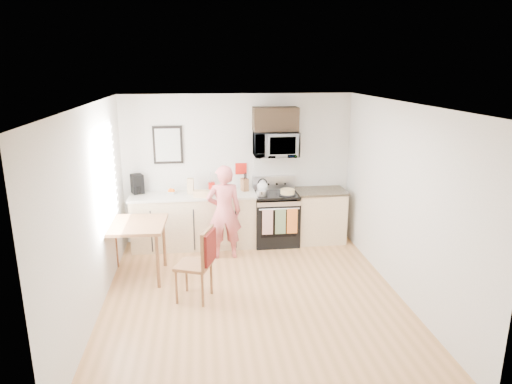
{
  "coord_description": "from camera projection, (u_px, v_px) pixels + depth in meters",
  "views": [
    {
      "loc": [
        -0.65,
        -5.55,
        3.04
      ],
      "look_at": [
        0.16,
        1.0,
        1.22
      ],
      "focal_mm": 32.0,
      "sensor_mm": 36.0,
      "label": 1
    }
  ],
  "objects": [
    {
      "name": "upper_cabinet",
      "position": [
        275.0,
        119.0,
        7.72
      ],
      "size": [
        0.76,
        0.35,
        0.4
      ],
      "primitive_type": "cube",
      "color": "black",
      "rests_on": "back_wall"
    },
    {
      "name": "cake",
      "position": [
        288.0,
        192.0,
        7.78
      ],
      "size": [
        0.29,
        0.29,
        0.1
      ],
      "color": "black",
      "rests_on": "range"
    },
    {
      "name": "countertop_left",
      "position": [
        193.0,
        195.0,
        7.77
      ],
      "size": [
        2.14,
        0.64,
        0.04
      ],
      "primitive_type": "cube",
      "color": "beige",
      "rests_on": "cabinet_left"
    },
    {
      "name": "ceiling",
      "position": [
        253.0,
        104.0,
        5.51
      ],
      "size": [
        4.0,
        4.6,
        0.04
      ],
      "primitive_type": "cube",
      "color": "silver",
      "rests_on": "back_wall"
    },
    {
      "name": "cabinet_right",
      "position": [
        320.0,
        216.0,
        8.16
      ],
      "size": [
        0.84,
        0.6,
        0.9
      ],
      "primitive_type": "cube",
      "color": "tan",
      "rests_on": "floor"
    },
    {
      "name": "wall_art",
      "position": [
        168.0,
        145.0,
        7.77
      ],
      "size": [
        0.5,
        0.04,
        0.65
      ],
      "color": "black",
      "rests_on": "back_wall"
    },
    {
      "name": "chair",
      "position": [
        203.0,
        255.0,
        5.98
      ],
      "size": [
        0.58,
        0.55,
        1.01
      ],
      "rotation": [
        0.0,
        0.0,
        -0.35
      ],
      "color": "brown",
      "rests_on": "floor"
    },
    {
      "name": "range",
      "position": [
        276.0,
        219.0,
        8.05
      ],
      "size": [
        0.76,
        0.7,
        1.16
      ],
      "color": "black",
      "rests_on": "floor"
    },
    {
      "name": "knife_block",
      "position": [
        245.0,
        185.0,
        7.96
      ],
      "size": [
        0.14,
        0.16,
        0.22
      ],
      "primitive_type": "cube",
      "rotation": [
        0.0,
        0.0,
        0.33
      ],
      "color": "brown",
      "rests_on": "countertop_left"
    },
    {
      "name": "kettle",
      "position": [
        262.0,
        186.0,
        7.94
      ],
      "size": [
        0.19,
        0.19,
        0.24
      ],
      "color": "white",
      "rests_on": "range"
    },
    {
      "name": "wall_trivet",
      "position": [
        241.0,
        169.0,
        8.04
      ],
      "size": [
        0.2,
        0.02,
        0.2
      ],
      "primitive_type": "cube",
      "color": "red",
      "rests_on": "back_wall"
    },
    {
      "name": "dining_table",
      "position": [
        134.0,
        230.0,
        6.64
      ],
      "size": [
        0.9,
        0.9,
        0.84
      ],
      "rotation": [
        0.0,
        0.0,
        -0.05
      ],
      "color": "brown",
      "rests_on": "floor"
    },
    {
      "name": "floor",
      "position": [
        253.0,
        298.0,
        6.2
      ],
      "size": [
        4.6,
        4.6,
        0.0
      ],
      "primitive_type": "plane",
      "color": "#AC7742",
      "rests_on": "ground"
    },
    {
      "name": "back_wall",
      "position": [
        238.0,
        169.0,
        8.05
      ],
      "size": [
        4.0,
        0.04,
        2.6
      ],
      "primitive_type": "cube",
      "color": "beige",
      "rests_on": "floor"
    },
    {
      "name": "window",
      "position": [
        106.0,
        178.0,
        6.32
      ],
      "size": [
        0.06,
        1.4,
        1.5
      ],
      "color": "white",
      "rests_on": "left_wall"
    },
    {
      "name": "person",
      "position": [
        224.0,
        212.0,
        7.34
      ],
      "size": [
        0.58,
        0.39,
        1.55
      ],
      "primitive_type": "imported",
      "rotation": [
        0.0,
        0.0,
        3.18
      ],
      "color": "#C03441",
      "rests_on": "floor"
    },
    {
      "name": "milk_carton",
      "position": [
        191.0,
        186.0,
        7.77
      ],
      "size": [
        0.11,
        0.11,
        0.27
      ],
      "primitive_type": "cube",
      "rotation": [
        0.0,
        0.0,
        -0.14
      ],
      "color": "#CFB47C",
      "rests_on": "countertop_left"
    },
    {
      "name": "front_wall",
      "position": [
        287.0,
        292.0,
        3.65
      ],
      "size": [
        4.0,
        0.04,
        2.6
      ],
      "primitive_type": "cube",
      "color": "beige",
      "rests_on": "floor"
    },
    {
      "name": "utensil_crock",
      "position": [
        212.0,
        183.0,
        7.98
      ],
      "size": [
        0.11,
        0.11,
        0.34
      ],
      "color": "red",
      "rests_on": "countertop_left"
    },
    {
      "name": "countertop_right",
      "position": [
        321.0,
        191.0,
        8.03
      ],
      "size": [
        0.88,
        0.64,
        0.04
      ],
      "primitive_type": "cube",
      "color": "black",
      "rests_on": "cabinet_right"
    },
    {
      "name": "bread_bag",
      "position": [
        203.0,
        194.0,
        7.59
      ],
      "size": [
        0.32,
        0.2,
        0.11
      ],
      "primitive_type": "cube",
      "rotation": [
        0.0,
        0.0,
        -0.25
      ],
      "color": "tan",
      "rests_on": "countertop_left"
    },
    {
      "name": "cabinet_left",
      "position": [
        194.0,
        221.0,
        7.9
      ],
      "size": [
        2.1,
        0.6,
        0.9
      ],
      "primitive_type": "cube",
      "color": "tan",
      "rests_on": "floor"
    },
    {
      "name": "fruit_bowl",
      "position": [
        171.0,
        191.0,
        7.81
      ],
      "size": [
        0.25,
        0.25,
        0.09
      ],
      "color": "white",
      "rests_on": "countertop_left"
    },
    {
      "name": "pot",
      "position": [
        262.0,
        193.0,
        7.73
      ],
      "size": [
        0.18,
        0.3,
        0.09
      ],
      "rotation": [
        0.0,
        0.0,
        -0.11
      ],
      "color": "silver",
      "rests_on": "range"
    },
    {
      "name": "microwave",
      "position": [
        276.0,
        144.0,
        7.79
      ],
      "size": [
        0.76,
        0.51,
        0.42
      ],
      "primitive_type": "imported",
      "color": "silver",
      "rests_on": "back_wall"
    },
    {
      "name": "left_wall",
      "position": [
        92.0,
        213.0,
        5.62
      ],
      "size": [
        0.04,
        4.6,
        2.6
      ],
      "primitive_type": "cube",
      "color": "beige",
      "rests_on": "floor"
    },
    {
      "name": "right_wall",
      "position": [
        402.0,
        201.0,
        6.09
      ],
      "size": [
        0.04,
        4.6,
        2.6
      ],
      "primitive_type": "cube",
      "color": "beige",
      "rests_on": "floor"
    },
    {
      "name": "coffee_maker",
      "position": [
        137.0,
        185.0,
        7.78
      ],
      "size": [
        0.26,
        0.3,
        0.33
      ],
      "rotation": [
        0.0,
        0.0,
        0.38
      ],
      "color": "black",
      "rests_on": "countertop_left"
    }
  ]
}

